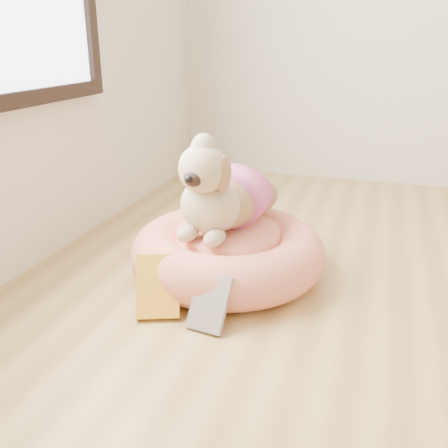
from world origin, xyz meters
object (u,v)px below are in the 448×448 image
(pet_bed, at_px, (228,252))
(dog, at_px, (223,178))
(book_white, at_px, (210,303))
(book_yellow, at_px, (158,286))

(pet_bed, height_order, dog, dog)
(book_white, bearing_deg, pet_bed, 106.48)
(pet_bed, height_order, book_white, pet_bed)
(pet_bed, relative_size, dog, 1.41)
(pet_bed, distance_m, book_yellow, 0.38)
(pet_bed, distance_m, book_white, 0.39)
(dog, bearing_deg, book_yellow, -100.24)
(book_white, bearing_deg, book_yellow, 178.87)
(dog, relative_size, book_yellow, 2.47)
(dog, height_order, book_yellow, dog)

